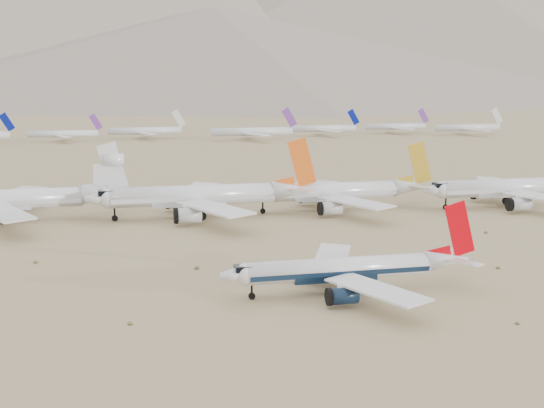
% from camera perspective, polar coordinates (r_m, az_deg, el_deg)
% --- Properties ---
extents(ground, '(7000.00, 7000.00, 0.00)m').
position_cam_1_polar(ground, '(136.01, 8.01, -5.62)').
color(ground, '#937C55').
rests_on(ground, ground).
extents(main_airliner, '(41.91, 40.93, 14.79)m').
position_cam_1_polar(main_airliner, '(126.26, 5.88, -4.88)').
color(main_airliner, silver).
rests_on(main_airliner, ground).
extents(row2_navy_widebody, '(52.41, 51.25, 18.65)m').
position_cam_1_polar(row2_navy_widebody, '(216.74, 17.89, 1.17)').
color(row2_navy_widebody, silver).
rests_on(row2_navy_widebody, ground).
extents(row2_gold_tail, '(50.62, 49.50, 18.02)m').
position_cam_1_polar(row2_gold_tail, '(201.04, 4.85, 0.93)').
color(row2_gold_tail, silver).
rests_on(row2_gold_tail, ground).
extents(row2_orange_tail, '(55.52, 54.32, 19.81)m').
position_cam_1_polar(row2_orange_tail, '(191.29, -5.26, 0.62)').
color(row2_orange_tail, silver).
rests_on(row2_orange_tail, ground).
extents(row2_white_trijet, '(54.50, 53.27, 19.31)m').
position_cam_1_polar(row2_white_trijet, '(196.09, -19.10, 0.36)').
color(row2_white_trijet, silver).
rests_on(row2_white_trijet, ground).
extents(distant_storage_row, '(475.83, 65.83, 15.37)m').
position_cam_1_polar(distant_storage_row, '(419.08, -12.20, 5.28)').
color(distant_storage_row, silver).
rests_on(distant_storage_row, ground).
extents(mountain_range, '(7354.00, 3024.00, 470.00)m').
position_cam_1_polar(mountain_range, '(1780.59, -9.85, 14.65)').
color(mountain_range, slate).
rests_on(mountain_range, ground).
extents(foothills, '(4637.50, 1395.00, 155.00)m').
position_cam_1_polar(foothills, '(1350.84, 12.02, 10.93)').
color(foothills, slate).
rests_on(foothills, ground).
extents(desert_scrub, '(261.14, 121.67, 0.65)m').
position_cam_1_polar(desert_scrub, '(107.93, 14.82, -9.83)').
color(desert_scrub, brown).
rests_on(desert_scrub, ground).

